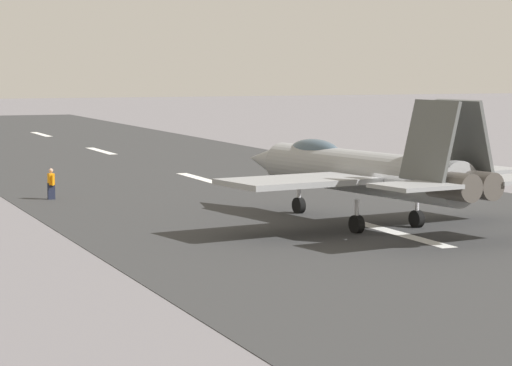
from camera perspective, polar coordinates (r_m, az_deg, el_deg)
ground_plane at (r=48.68m, az=7.20°, el=-2.54°), size 400.00×400.00×0.00m
runway_strip at (r=48.66m, az=7.21°, el=-2.53°), size 240.00×26.00×0.02m
fighter_jet at (r=51.29m, az=5.13°, el=0.61°), size 17.56×14.53×5.60m
crew_person at (r=61.95m, az=-9.85°, el=-0.05°), size 0.70×0.36×1.63m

